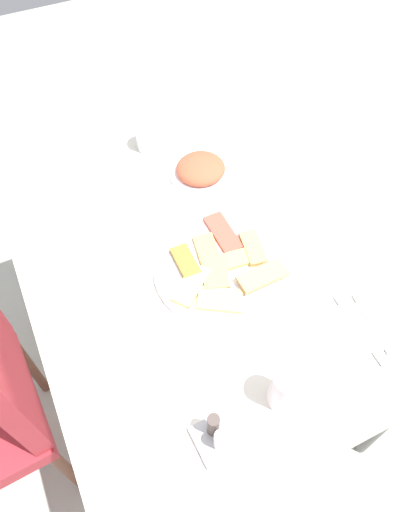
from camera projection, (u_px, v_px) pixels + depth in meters
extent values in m
plane|color=#ACAEA3|center=(199.00, 365.00, 1.86)|extent=(6.00, 6.00, 0.00)
cube|color=silver|center=(197.00, 260.00, 1.27)|extent=(1.15, 0.89, 0.02)
cylinder|color=#504F4C|center=(391.00, 415.00, 1.39)|extent=(0.04, 0.04, 0.70)
cylinder|color=#504F4C|center=(231.00, 185.00, 1.94)|extent=(0.04, 0.04, 0.70)
cylinder|color=#504F4C|center=(44.00, 250.00, 1.75)|extent=(0.04, 0.04, 0.70)
cylinder|color=brown|center=(31.00, 367.00, 1.64)|extent=(0.03, 0.03, 0.40)
cylinder|color=brown|center=(68.00, 470.00, 1.45)|extent=(0.03, 0.03, 0.40)
cylinder|color=white|center=(218.00, 270.00, 1.23)|extent=(0.33, 0.33, 0.01)
cube|color=#C3503F|center=(223.00, 233.00, 1.29)|extent=(0.14, 0.06, 0.01)
cube|color=#E3BA71|center=(220.00, 300.00, 1.17)|extent=(0.11, 0.13, 0.01)
cube|color=#D5B960|center=(215.00, 272.00, 1.21)|extent=(0.12, 0.10, 0.01)
cube|color=#E9B362|center=(253.00, 248.00, 1.26)|extent=(0.12, 0.07, 0.02)
cube|color=tan|center=(263.00, 276.00, 1.19)|extent=(0.06, 0.13, 0.01)
cube|color=olive|center=(185.00, 261.00, 1.23)|extent=(0.10, 0.05, 0.01)
cube|color=#DDD07D|center=(191.00, 285.00, 1.19)|extent=(0.12, 0.13, 0.01)
cube|color=tan|center=(233.00, 260.00, 1.24)|extent=(0.06, 0.11, 0.01)
cube|color=#E4AE5D|center=(208.00, 252.00, 1.25)|extent=(0.12, 0.07, 0.01)
cylinder|color=white|center=(201.00, 173.00, 1.44)|extent=(0.19, 0.19, 0.01)
ellipsoid|color=#CA5336|center=(201.00, 168.00, 1.42)|extent=(0.16, 0.16, 0.05)
sphere|color=yellow|center=(198.00, 162.00, 1.44)|extent=(0.03, 0.03, 0.03)
cylinder|color=silver|center=(285.00, 389.00, 0.99)|extent=(0.09, 0.09, 0.12)
cylinder|color=silver|center=(148.00, 136.00, 1.48)|extent=(0.08, 0.08, 0.09)
cube|color=white|center=(365.00, 327.00, 1.14)|extent=(0.16, 0.16, 0.00)
cube|color=silver|center=(372.00, 323.00, 1.14)|extent=(0.17, 0.03, 0.00)
cube|color=silver|center=(360.00, 329.00, 1.13)|extent=(0.20, 0.02, 0.00)
cube|color=#B2B2B7|center=(216.00, 438.00, 0.99)|extent=(0.09, 0.09, 0.01)
cylinder|color=white|center=(220.00, 441.00, 0.95)|extent=(0.03, 0.03, 0.06)
cylinder|color=#4E413C|center=(213.00, 425.00, 0.96)|extent=(0.03, 0.03, 0.07)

